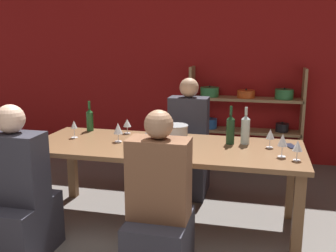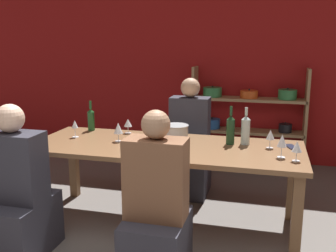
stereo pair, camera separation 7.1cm
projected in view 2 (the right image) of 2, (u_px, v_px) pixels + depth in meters
wall_back_red at (210, 62)px, 5.37m from camera, size 8.80×0.06×2.70m
shelf_unit at (249, 122)px, 5.21m from camera, size 1.48×0.30×1.30m
dining_table at (165, 154)px, 3.47m from camera, size 2.38×0.93×0.74m
mixing_bowl at (176, 131)px, 3.71m from camera, size 0.24×0.24×0.12m
wine_bottle_green at (230, 129)px, 3.45m from camera, size 0.07×0.07×0.34m
wine_bottle_dark at (91, 119)px, 3.99m from camera, size 0.07×0.07×0.30m
wine_bottle_amber at (246, 129)px, 3.45m from camera, size 0.08×0.08×0.33m
wine_glass_white_a at (128, 123)px, 3.86m from camera, size 0.08×0.08×0.14m
wine_glass_red_a at (148, 133)px, 3.38m from camera, size 0.08×0.08×0.17m
wine_glass_empty_a at (118, 128)px, 3.54m from camera, size 0.08×0.08×0.17m
wine_glass_white_b at (75, 125)px, 3.70m from camera, size 0.06×0.06×0.16m
wine_glass_red_b at (270, 135)px, 3.33m from camera, size 0.07×0.07×0.16m
wine_glass_empty_b at (282, 141)px, 3.05m from camera, size 0.08×0.08×0.19m
wine_glass_white_c at (297, 147)px, 2.97m from camera, size 0.08×0.08×0.16m
cell_phone at (291, 147)px, 3.38m from camera, size 0.12×0.16×0.01m
person_near_a at (17, 202)px, 3.02m from camera, size 0.45×0.56×1.19m
person_far_a at (190, 152)px, 4.22m from camera, size 0.41×0.51×1.26m
person_near_b at (156, 220)px, 2.69m from camera, size 0.41×0.51×1.20m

